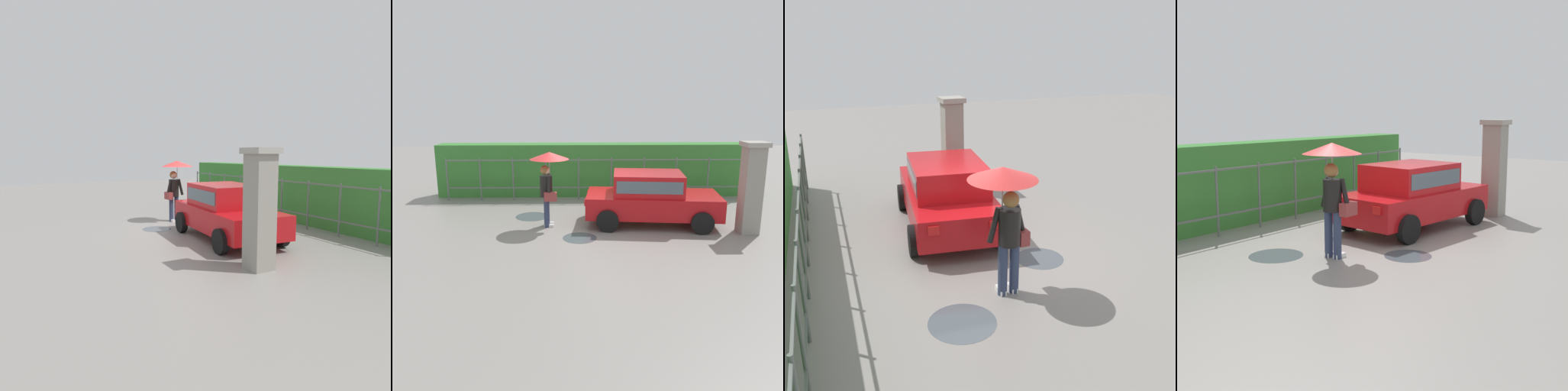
% 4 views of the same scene
% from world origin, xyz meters
% --- Properties ---
extents(ground_plane, '(40.00, 40.00, 0.00)m').
position_xyz_m(ground_plane, '(0.00, 0.00, 0.00)').
color(ground_plane, gray).
extents(car, '(3.87, 2.16, 1.48)m').
position_xyz_m(car, '(1.53, 0.19, 0.80)').
color(car, '#B71116').
rests_on(car, ground).
extents(pedestrian, '(1.07, 1.07, 2.08)m').
position_xyz_m(pedestrian, '(-1.33, 0.06, 1.58)').
color(pedestrian, '#2D3856').
rests_on(pedestrian, ground).
extents(gate_pillar, '(0.60, 0.60, 2.42)m').
position_xyz_m(gate_pillar, '(4.00, -0.68, 1.24)').
color(gate_pillar, gray).
rests_on(gate_pillar, ground).
extents(fence_section, '(10.36, 0.05, 1.50)m').
position_xyz_m(fence_section, '(0.08, 3.02, 0.82)').
color(fence_section, '#59605B').
rests_on(fence_section, ground).
extents(hedge_row, '(11.31, 0.90, 1.90)m').
position_xyz_m(hedge_row, '(0.08, 3.85, 0.95)').
color(hedge_row, '#387F33').
rests_on(hedge_row, ground).
extents(puddle_near, '(0.88, 0.88, 0.00)m').
position_xyz_m(puddle_near, '(-0.48, -1.01, 0.00)').
color(puddle_near, '#4C545B').
rests_on(puddle_near, ground).
extents(puddle_far, '(1.00, 1.00, 0.00)m').
position_xyz_m(puddle_far, '(-1.92, 0.95, 0.00)').
color(puddle_far, '#4C545B').
rests_on(puddle_far, ground).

